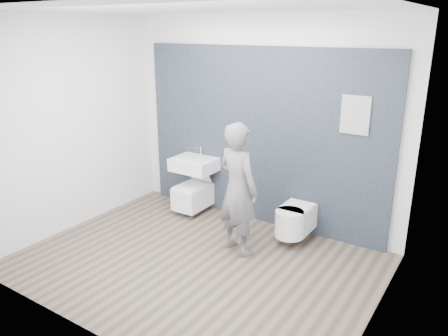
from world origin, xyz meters
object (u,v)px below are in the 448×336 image
Objects in this scene: toilet_square at (193,195)px; visitor at (238,189)px; toilet_rounded at (294,220)px; washbasin at (194,164)px.

toilet_square is 1.44m from visitor.
toilet_rounded is (1.64, -0.05, 0.02)m from toilet_square.
washbasin is 1.70m from toilet_rounded.
toilet_rounded is (1.64, -0.09, -0.44)m from washbasin.
washbasin is at bearing 90.00° from toilet_square.
toilet_rounded is 0.92m from visitor.
visitor is (1.17, -0.69, 0.07)m from washbasin.
washbasin is 1.36m from visitor.
toilet_square is 0.44× the size of visitor.
visitor is at bearing -29.10° from toilet_square.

